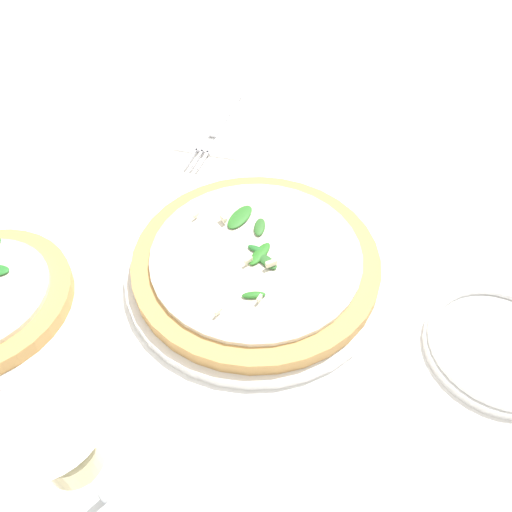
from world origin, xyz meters
TOP-DOWN VIEW (x-y plane):
  - ground_plane at (0.00, 0.00)m, footprint 6.00×6.00m
  - pizza_arugula_main at (0.01, 0.03)m, footprint 0.31×0.31m
  - wine_glass at (0.28, -0.08)m, footprint 0.08×0.08m
  - napkin at (-0.29, -0.04)m, footprint 0.17×0.13m
  - fork at (-0.28, -0.04)m, footprint 0.22×0.07m
  - side_plate_white at (0.11, 0.30)m, footprint 0.16×0.16m

SIDE VIEW (x-z plane):
  - ground_plane at x=0.00m, z-range 0.00..0.00m
  - napkin at x=-0.29m, z-range 0.00..0.01m
  - fork at x=-0.28m, z-range 0.01..0.01m
  - side_plate_white at x=0.11m, z-range 0.00..0.02m
  - pizza_arugula_main at x=0.01m, z-range -0.01..0.04m
  - wine_glass at x=0.28m, z-range 0.04..0.21m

